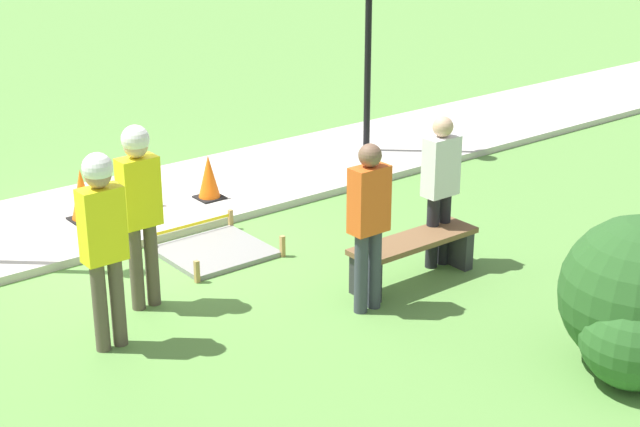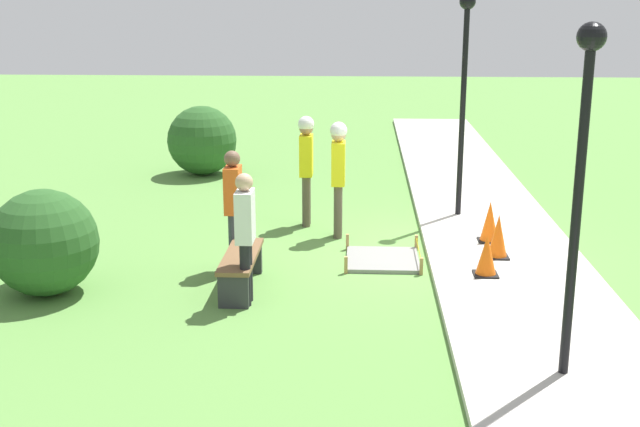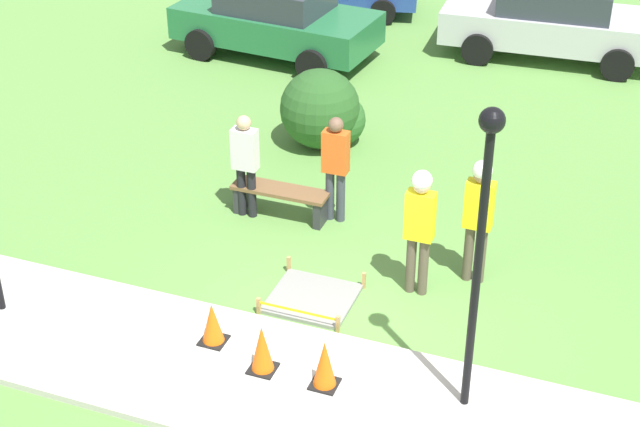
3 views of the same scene
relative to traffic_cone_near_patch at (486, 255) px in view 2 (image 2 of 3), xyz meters
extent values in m
plane|color=#5B8E42|center=(1.36, 0.74, -0.39)|extent=(60.00, 60.00, 0.00)
cube|color=#BCB7AD|center=(1.36, -0.44, -0.34)|extent=(28.00, 2.36, 0.10)
cube|color=gray|center=(0.83, 1.43, -0.36)|extent=(1.16, 1.09, 0.06)
cube|color=tan|center=(0.25, 0.89, -0.26)|extent=(0.05, 0.05, 0.26)
cube|color=tan|center=(1.41, 0.89, -0.26)|extent=(0.05, 0.05, 0.26)
cube|color=tan|center=(0.25, 1.98, -0.26)|extent=(0.05, 0.05, 0.26)
cube|color=tan|center=(1.41, 1.98, -0.26)|extent=(0.05, 0.05, 0.26)
cube|color=yellow|center=(0.83, 0.89, -0.20)|extent=(1.16, 0.00, 0.04)
cube|color=black|center=(0.00, 0.00, -0.28)|extent=(0.34, 0.34, 0.02)
cone|color=orange|center=(0.00, 0.00, 0.02)|extent=(0.29, 0.29, 0.57)
cube|color=black|center=(0.83, -0.29, -0.28)|extent=(0.34, 0.34, 0.02)
cone|color=orange|center=(0.83, -0.29, 0.05)|extent=(0.29, 0.29, 0.64)
cube|color=black|center=(1.66, -0.29, -0.28)|extent=(0.34, 0.34, 0.02)
cone|color=orange|center=(1.66, -0.29, 0.05)|extent=(0.29, 0.29, 0.64)
cube|color=#2D2D33|center=(-1.16, 3.41, -0.17)|extent=(0.12, 0.40, 0.45)
cube|color=#2D2D33|center=(0.21, 3.41, -0.17)|extent=(0.12, 0.40, 0.45)
cube|color=brown|center=(-0.47, 3.41, 0.08)|extent=(1.57, 0.44, 0.06)
cylinder|color=brown|center=(2.72, 2.73, 0.06)|extent=(0.14, 0.14, 0.90)
cylinder|color=brown|center=(2.90, 2.73, 0.06)|extent=(0.14, 0.14, 0.90)
cube|color=yellow|center=(2.81, 2.73, 0.86)|extent=(0.40, 0.22, 0.71)
sphere|color=#A37A5B|center=(2.81, 2.73, 1.34)|extent=(0.24, 0.24, 0.24)
sphere|color=white|center=(2.81, 2.73, 1.41)|extent=(0.28, 0.28, 0.28)
cylinder|color=brown|center=(2.04, 2.15, 0.06)|extent=(0.14, 0.14, 0.90)
cylinder|color=brown|center=(2.22, 2.15, 0.06)|extent=(0.14, 0.14, 0.90)
cube|color=yellow|center=(2.13, 2.15, 0.87)|extent=(0.40, 0.22, 0.71)
sphere|color=tan|center=(2.13, 2.15, 1.35)|extent=(0.24, 0.24, 0.24)
sphere|color=white|center=(2.13, 2.15, 1.41)|extent=(0.28, 0.28, 0.28)
cylinder|color=#383D47|center=(0.28, 3.63, 0.04)|extent=(0.14, 0.14, 0.86)
cylinder|color=#383D47|center=(0.46, 3.63, 0.04)|extent=(0.14, 0.14, 0.86)
cube|color=#E55B1E|center=(0.37, 3.63, 0.81)|extent=(0.40, 0.22, 0.68)
sphere|color=brown|center=(0.37, 3.63, 1.27)|extent=(0.23, 0.23, 0.23)
cylinder|color=black|center=(-1.08, 3.26, 0.03)|extent=(0.14, 0.14, 0.85)
cylinder|color=black|center=(-0.90, 3.26, 0.03)|extent=(0.14, 0.14, 0.85)
cube|color=silver|center=(-0.99, 3.26, 0.79)|extent=(0.40, 0.22, 0.67)
sphere|color=tan|center=(-0.99, 3.26, 1.24)|extent=(0.23, 0.23, 0.23)
cylinder|color=black|center=(3.34, 0.01, 1.53)|extent=(0.10, 0.10, 3.64)
sphere|color=black|center=(3.34, 0.01, 3.44)|extent=(0.28, 0.28, 0.28)
cylinder|color=black|center=(-3.04, -0.36, 1.37)|extent=(0.10, 0.10, 3.33)
sphere|color=black|center=(-3.04, -0.36, 3.14)|extent=(0.28, 0.28, 0.28)
sphere|color=#285623|center=(6.95, 5.38, 0.39)|extent=(1.56, 1.56, 1.56)
sphere|color=#285623|center=(-0.79, 6.00, 0.33)|extent=(1.45, 1.45, 1.45)
sphere|color=#2D6028|center=(-0.48, 6.19, 0.08)|extent=(0.95, 0.95, 0.95)
camera|label=1|loc=(6.38, 10.48, 4.13)|focal=55.00mm
camera|label=2|loc=(-10.83, 1.78, 3.48)|focal=45.00mm
camera|label=3|loc=(4.89, -8.99, 7.69)|focal=55.00mm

